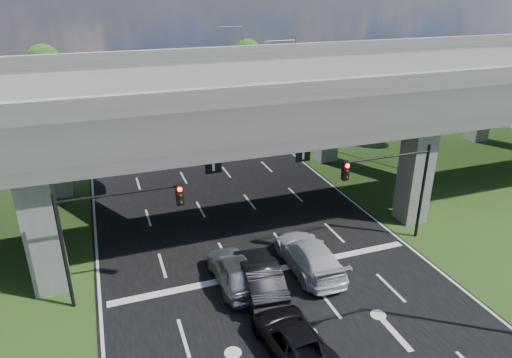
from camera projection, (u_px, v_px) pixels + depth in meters
ground at (295, 311)px, 21.88m from camera, size 160.00×160.00×0.00m
road at (234, 218)px, 30.53m from camera, size 18.00×120.00×0.03m
overpass at (222, 95)px, 29.15m from camera, size 80.00×15.00×10.00m
signal_right at (394, 179)px, 26.06m from camera, size 5.76×0.54×6.00m
signal_left at (110, 224)px, 21.23m from camera, size 5.76×0.54×6.00m
streetlight_far at (291, 82)px, 43.48m from camera, size 3.38×0.25×10.00m
streetlight_beyond at (240, 58)px, 57.33m from camera, size 3.38×0.25×10.00m
tree_left_near at (18, 109)px, 38.19m from camera, size 4.50×4.50×7.80m
tree_left_far at (43, 72)px, 52.22m from camera, size 4.80×4.80×8.32m
tree_right_near at (301, 86)px, 48.39m from camera, size 4.20×4.20×7.28m
tree_right_mid at (295, 74)px, 56.37m from camera, size 3.91×3.90×6.76m
tree_right_far at (244, 61)px, 61.80m from camera, size 4.50×4.50×7.80m
car_silver at (235, 271)px, 23.49m from camera, size 2.05×4.91×1.66m
car_dark at (259, 276)px, 23.03m from camera, size 2.31×5.30×1.70m
car_white at (309, 255)px, 24.80m from camera, size 2.41×5.78×1.67m
car_trailing at (292, 338)px, 19.21m from camera, size 2.62×5.05×1.36m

